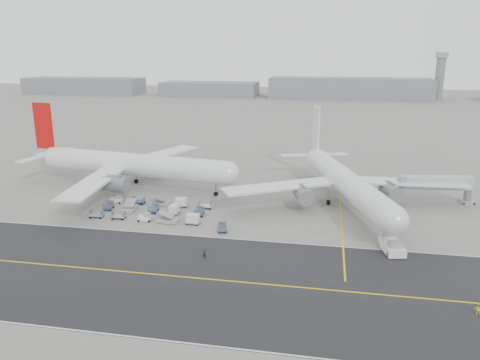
% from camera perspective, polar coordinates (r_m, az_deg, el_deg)
% --- Properties ---
extents(ground, '(700.00, 700.00, 0.00)m').
position_cam_1_polar(ground, '(89.83, -7.16, -6.13)').
color(ground, gray).
rests_on(ground, ground).
extents(taxiway, '(220.00, 59.00, 0.03)m').
position_cam_1_polar(taxiway, '(72.82, -7.66, -11.56)').
color(taxiway, '#29292B').
rests_on(taxiway, ground).
extents(horizon_buildings, '(520.00, 28.00, 28.00)m').
position_cam_1_polar(horizon_buildings, '(340.92, 11.37, 9.76)').
color(horizon_buildings, gray).
rests_on(horizon_buildings, ground).
extents(control_tower, '(7.00, 7.00, 31.25)m').
position_cam_1_polar(control_tower, '(352.52, 23.19, 11.67)').
color(control_tower, gray).
rests_on(control_tower, ground).
extents(airliner_a, '(57.74, 56.72, 20.01)m').
position_cam_1_polar(airliner_a, '(118.58, -13.38, 1.87)').
color(airliner_a, white).
rests_on(airliner_a, ground).
extents(airliner_b, '(52.38, 53.44, 19.02)m').
position_cam_1_polar(airliner_b, '(104.43, 12.59, -0.10)').
color(airliner_b, white).
rests_on(airliner_b, ground).
extents(pushback_tug, '(4.13, 8.27, 2.33)m').
position_cam_1_polar(pushback_tug, '(83.78, 18.07, -7.76)').
color(pushback_tug, white).
rests_on(pushback_tug, ground).
extents(jet_bridge, '(16.92, 5.54, 6.31)m').
position_cam_1_polar(jet_bridge, '(112.10, 22.84, -0.47)').
color(jet_bridge, gray).
rests_on(jet_bridge, ground).
extents(gse_cluster, '(29.41, 19.20, 2.12)m').
position_cam_1_polar(gse_cluster, '(100.31, -10.61, -3.92)').
color(gse_cluster, '#939398').
rests_on(gse_cluster, ground).
extents(stray_dolly, '(2.15, 2.88, 1.59)m').
position_cam_1_polar(stray_dolly, '(88.74, -2.13, -6.29)').
color(stray_dolly, silver).
rests_on(stray_dolly, ground).
extents(ground_crew_a, '(0.70, 0.56, 1.68)m').
position_cam_1_polar(ground_crew_a, '(77.69, -4.34, -8.96)').
color(ground_crew_a, black).
rests_on(ground_crew_a, ground).
extents(ground_crew_b, '(0.88, 0.72, 1.69)m').
position_cam_1_polar(ground_crew_b, '(69.72, 27.00, -13.80)').
color(ground_crew_b, yellow).
rests_on(ground_crew_b, ground).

